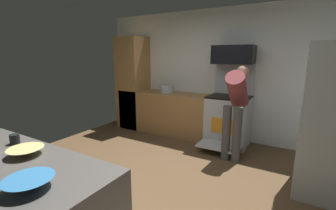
{
  "coord_description": "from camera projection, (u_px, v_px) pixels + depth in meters",
  "views": [
    {
      "loc": [
        1.55,
        -2.25,
        1.69
      ],
      "look_at": [
        0.05,
        0.3,
        1.05
      ],
      "focal_mm": 24.41,
      "sensor_mm": 36.0,
      "label": 1
    }
  ],
  "objects": [
    {
      "name": "ground_plane",
      "position": [
        153.0,
        187.0,
        3.03
      ],
      "size": [
        5.2,
        4.8,
        0.02
      ],
      "primitive_type": "cube",
      "color": "brown"
    },
    {
      "name": "wall_back",
      "position": [
        216.0,
        75.0,
        4.72
      ],
      "size": [
        5.2,
        0.12,
        2.6
      ],
      "primitive_type": "cube",
      "color": "silver",
      "rests_on": "ground"
    },
    {
      "name": "lower_cabinet_run",
      "position": [
        169.0,
        113.0,
        5.04
      ],
      "size": [
        2.4,
        0.6,
        0.9
      ],
      "primitive_type": "cube",
      "color": "#A17342",
      "rests_on": "ground"
    },
    {
      "name": "cabinet_column",
      "position": [
        133.0,
        83.0,
        5.41
      ],
      "size": [
        0.6,
        0.6,
        2.1
      ],
      "primitive_type": "cube",
      "color": "#A17342",
      "rests_on": "ground"
    },
    {
      "name": "oven_range",
      "position": [
        228.0,
        119.0,
        4.37
      ],
      "size": [
        0.76,
        1.04,
        1.54
      ],
      "color": "silver",
      "rests_on": "ground"
    },
    {
      "name": "microwave",
      "position": [
        233.0,
        55.0,
        4.19
      ],
      "size": [
        0.74,
        0.38,
        0.34
      ],
      "primitive_type": "cube",
      "color": "black",
      "rests_on": "oven_range"
    },
    {
      "name": "person_cook",
      "position": [
        236.0,
        104.0,
        3.72
      ],
      "size": [
        0.31,
        0.7,
        1.53
      ],
      "color": "#4A4A4A",
      "rests_on": "ground"
    },
    {
      "name": "mixing_bowl_large",
      "position": [
        29.0,
        184.0,
        1.38
      ],
      "size": [
        0.29,
        0.29,
        0.07
      ],
      "primitive_type": "cone",
      "rotation": [
        3.14,
        0.0,
        0.0
      ],
      "color": "teal",
      "rests_on": "counter_island"
    },
    {
      "name": "mixing_bowl_small",
      "position": [
        26.0,
        152.0,
        1.85
      ],
      "size": [
        0.27,
        0.27,
        0.06
      ],
      "primitive_type": "cone",
      "rotation": [
        3.14,
        0.0,
        0.0
      ],
      "color": "#E0C279",
      "rests_on": "counter_island"
    },
    {
      "name": "mug_coffee",
      "position": [
        15.0,
        139.0,
        2.09
      ],
      "size": [
        0.08,
        0.08,
        0.09
      ],
      "primitive_type": "cylinder",
      "color": "black",
      "rests_on": "counter_island"
    },
    {
      "name": "stock_pot",
      "position": [
        167.0,
        89.0,
        4.96
      ],
      "size": [
        0.3,
        0.3,
        0.15
      ],
      "primitive_type": "cylinder",
      "color": "#B1B9C1",
      "rests_on": "lower_cabinet_run"
    }
  ]
}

